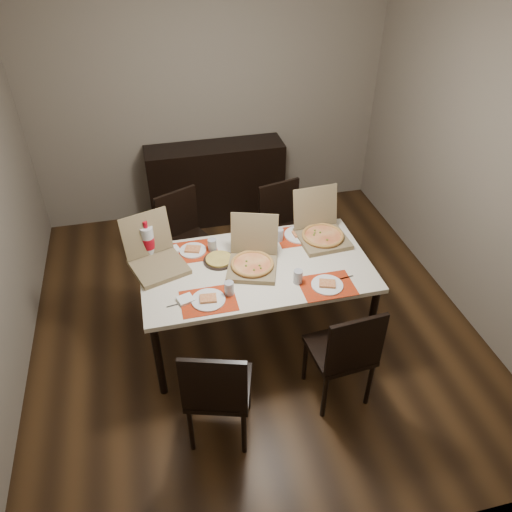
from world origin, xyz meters
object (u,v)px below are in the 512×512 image
dip_bowl (265,248)px  soda_bottle (148,242)px  chair_near_right (345,352)px  pizza_box_center (253,261)px  sideboard (216,183)px  chair_far_left (185,236)px  chair_near_left (217,390)px  chair_far_right (284,226)px  dining_table (256,273)px

dip_bowl → soda_bottle: bearing=171.7°
chair_near_right → pizza_box_center: (-0.48, 0.81, 0.30)m
sideboard → chair_far_left: bearing=-114.3°
chair_near_left → soda_bottle: soda_bottle is taller
soda_bottle → chair_near_right: bearing=-42.3°
pizza_box_center → soda_bottle: 0.85m
sideboard → chair_near_right: 2.79m
pizza_box_center → soda_bottle: (-0.78, 0.34, 0.08)m
sideboard → chair_near_left: size_ratio=1.61×
sideboard → chair_far_right: bearing=-66.8°
chair_near_left → dip_bowl: (0.60, 1.13, 0.25)m
chair_far_left → pizza_box_center: 1.05m
chair_far_right → pizza_box_center: pizza_box_center is taller
chair_near_left → chair_far_right: bearing=61.5°
pizza_box_center → sideboard: bearing=89.1°
dining_table → chair_far_right: 0.98m
soda_bottle → sideboard: bearing=63.5°
sideboard → dining_table: (-0.00, -1.95, 0.23)m
chair_near_left → chair_far_left: bearing=89.7°
dining_table → chair_far_left: 1.03m
chair_near_right → soda_bottle: bearing=137.7°
chair_far_right → chair_far_left: bearing=176.2°
sideboard → dining_table: bearing=-90.1°
sideboard → dip_bowl: size_ratio=11.28×
chair_near_right → chair_far_right: same height
sideboard → chair_far_right: size_ratio=1.61×
chair_near_left → soda_bottle: size_ratio=2.88×
sideboard → dining_table: size_ratio=0.83×
pizza_box_center → soda_bottle: pizza_box_center is taller
chair_near_left → chair_near_right: bearing=7.2°
dining_table → chair_near_left: bearing=-117.5°
dining_table → soda_bottle: bearing=157.2°
chair_far_right → dip_bowl: bearing=-119.1°
dining_table → chair_far_left: size_ratio=1.94×
sideboard → pizza_box_center: pizza_box_center is taller
chair_near_left → dip_bowl: 1.31m
chair_far_left → soda_bottle: size_ratio=2.88×
pizza_box_center → dip_bowl: bearing=53.4°
pizza_box_center → soda_bottle: bearing=156.6°
chair_near_left → pizza_box_center: pizza_box_center is taller
chair_far_left → soda_bottle: 0.75m
chair_far_right → pizza_box_center: bearing=-121.0°
dining_table → sideboard: bearing=89.9°
sideboard → chair_near_right: bearing=-80.7°
dining_table → pizza_box_center: (-0.03, 0.00, 0.12)m
chair_near_right → sideboard: bearing=99.3°
dining_table → dip_bowl: bearing=58.8°
chair_far_left → soda_bottle: bearing=-120.5°
chair_near_right → chair_far_left: size_ratio=1.00×
sideboard → dining_table: sideboard is taller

